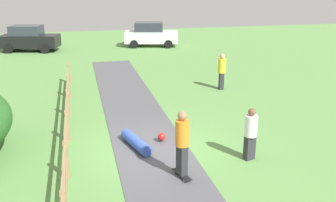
# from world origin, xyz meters

# --- Properties ---
(ground_plane) EXTENTS (60.00, 60.00, 0.00)m
(ground_plane) POSITION_xyz_m (0.00, 0.00, 0.00)
(ground_plane) COLOR #60934C
(asphalt_path) EXTENTS (2.40, 28.00, 0.02)m
(asphalt_path) POSITION_xyz_m (0.00, 0.00, 0.01)
(asphalt_path) COLOR #515156
(asphalt_path) RESTS_ON ground_plane
(wooden_fence) EXTENTS (0.12, 18.12, 1.10)m
(wooden_fence) POSITION_xyz_m (-2.60, 0.00, 0.67)
(wooden_fence) COLOR #997A51
(wooden_fence) RESTS_ON ground_plane
(skater_riding) EXTENTS (0.46, 0.82, 1.91)m
(skater_riding) POSITION_xyz_m (0.47, -1.97, 1.10)
(skater_riding) COLOR black
(skater_riding) RESTS_ON asphalt_path
(skater_fallen) EXTENTS (1.43, 1.67, 0.36)m
(skater_fallen) POSITION_xyz_m (-0.39, 0.24, 0.20)
(skater_fallen) COLOR blue
(skater_fallen) RESTS_ON asphalt_path
(bystander_yellow) EXTENTS (0.42, 0.42, 1.78)m
(bystander_yellow) POSITION_xyz_m (4.72, 6.12, 0.99)
(bystander_yellow) COLOR #2D2D33
(bystander_yellow) RESTS_ON ground_plane
(bystander_white) EXTENTS (0.48, 0.48, 1.63)m
(bystander_white) POSITION_xyz_m (2.75, -1.37, 0.89)
(bystander_white) COLOR #2D2D33
(bystander_white) RESTS_ON ground_plane
(parked_car_black) EXTENTS (4.48, 2.74, 1.92)m
(parked_car_black) POSITION_xyz_m (-5.54, 19.21, 0.96)
(parked_car_black) COLOR black
(parked_car_black) RESTS_ON ground_plane
(parked_car_white) EXTENTS (4.48, 2.71, 1.92)m
(parked_car_white) POSITION_xyz_m (3.72, 19.21, 0.96)
(parked_car_white) COLOR silver
(parked_car_white) RESTS_ON ground_plane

